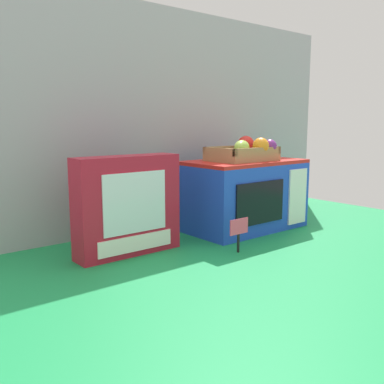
{
  "coord_description": "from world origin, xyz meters",
  "views": [
    {
      "loc": [
        -0.96,
        -1.07,
        0.38
      ],
      "look_at": [
        -0.1,
        -0.02,
        0.16
      ],
      "focal_mm": 40.49,
      "sensor_mm": 36.0,
      "label": 1
    }
  ],
  "objects_px": {
    "cookie_set_box": "(128,206)",
    "loose_toy_apple": "(293,205)",
    "price_sign": "(239,230)",
    "toy_microwave": "(244,195)",
    "food_groups_crate": "(246,152)"
  },
  "relations": [
    {
      "from": "cookie_set_box",
      "to": "loose_toy_apple",
      "type": "xyz_separation_m",
      "value": [
        0.82,
        0.05,
        -0.11
      ]
    },
    {
      "from": "cookie_set_box",
      "to": "price_sign",
      "type": "height_order",
      "value": "cookie_set_box"
    },
    {
      "from": "toy_microwave",
      "to": "cookie_set_box",
      "type": "bearing_deg",
      "value": -179.71
    },
    {
      "from": "price_sign",
      "to": "loose_toy_apple",
      "type": "distance_m",
      "value": 0.61
    },
    {
      "from": "food_groups_crate",
      "to": "loose_toy_apple",
      "type": "distance_m",
      "value": 0.43
    },
    {
      "from": "toy_microwave",
      "to": "food_groups_crate",
      "type": "relative_size",
      "value": 1.9
    },
    {
      "from": "cookie_set_box",
      "to": "loose_toy_apple",
      "type": "distance_m",
      "value": 0.82
    },
    {
      "from": "food_groups_crate",
      "to": "price_sign",
      "type": "xyz_separation_m",
      "value": [
        -0.21,
        -0.18,
        -0.21
      ]
    },
    {
      "from": "food_groups_crate",
      "to": "price_sign",
      "type": "height_order",
      "value": "food_groups_crate"
    },
    {
      "from": "food_groups_crate",
      "to": "loose_toy_apple",
      "type": "xyz_separation_m",
      "value": [
        0.35,
        0.06,
        -0.24
      ]
    },
    {
      "from": "toy_microwave",
      "to": "cookie_set_box",
      "type": "xyz_separation_m",
      "value": [
        -0.48,
        -0.0,
        0.02
      ]
    },
    {
      "from": "toy_microwave",
      "to": "price_sign",
      "type": "relative_size",
      "value": 4.24
    },
    {
      "from": "food_groups_crate",
      "to": "loose_toy_apple",
      "type": "bearing_deg",
      "value": 10.08
    },
    {
      "from": "loose_toy_apple",
      "to": "toy_microwave",
      "type": "bearing_deg",
      "value": -172.21
    },
    {
      "from": "food_groups_crate",
      "to": "price_sign",
      "type": "relative_size",
      "value": 2.23
    }
  ]
}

